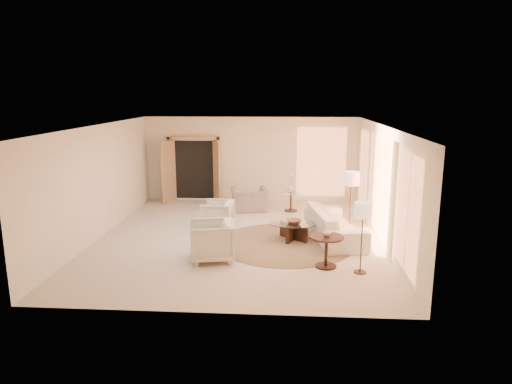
# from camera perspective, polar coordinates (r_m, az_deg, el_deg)

# --- Properties ---
(room) EXTENTS (7.04, 8.04, 2.83)m
(room) POSITION_cam_1_polar(r_m,az_deg,el_deg) (11.17, -2.19, 1.08)
(room) COLOR beige
(room) RESTS_ON ground
(windows_right) EXTENTS (0.10, 6.40, 2.40)m
(windows_right) POSITION_cam_1_polar(r_m,az_deg,el_deg) (11.45, 15.31, 0.68)
(windows_right) COLOR #F39561
(windows_right) RESTS_ON room
(window_back_corner) EXTENTS (1.70, 0.10, 2.40)m
(window_back_corner) POSITION_cam_1_polar(r_m,az_deg,el_deg) (15.05, 8.17, 3.72)
(window_back_corner) COLOR #F39561
(window_back_corner) RESTS_ON room
(curtains_right) EXTENTS (0.06, 5.20, 2.60)m
(curtains_right) POSITION_cam_1_polar(r_m,az_deg,el_deg) (12.31, 14.26, 1.31)
(curtains_right) COLOR beige
(curtains_right) RESTS_ON room
(french_doors) EXTENTS (1.95, 0.66, 2.16)m
(french_doors) POSITION_cam_1_polar(r_m,az_deg,el_deg) (15.23, -7.80, 2.75)
(french_doors) COLOR tan
(french_doors) RESTS_ON room
(area_rug) EXTENTS (4.32, 4.32, 0.01)m
(area_rug) POSITION_cam_1_polar(r_m,az_deg,el_deg) (11.14, 3.63, -6.37)
(area_rug) COLOR #443421
(area_rug) RESTS_ON room
(sofa) EXTENTS (1.42, 2.68, 0.74)m
(sofa) POSITION_cam_1_polar(r_m,az_deg,el_deg) (11.53, 9.76, -3.97)
(sofa) COLOR silver
(sofa) RESTS_ON room
(armchair_left) EXTENTS (0.80, 0.84, 0.81)m
(armchair_left) POSITION_cam_1_polar(r_m,az_deg,el_deg) (12.32, -4.83, -2.62)
(armchair_left) COLOR silver
(armchair_left) RESTS_ON room
(armchair_right) EXTENTS (1.02, 1.06, 0.94)m
(armchair_right) POSITION_cam_1_polar(r_m,az_deg,el_deg) (9.99, -5.57, -5.85)
(armchair_right) COLOR silver
(armchair_right) RESTS_ON room
(accent_chair) EXTENTS (1.19, 0.89, 0.94)m
(accent_chair) POSITION_cam_1_polar(r_m,az_deg,el_deg) (14.00, -0.82, -0.48)
(accent_chair) COLOR gray
(accent_chair) RESTS_ON room
(coffee_table) EXTENTS (1.37, 1.37, 0.42)m
(coffee_table) POSITION_cam_1_polar(r_m,az_deg,el_deg) (11.34, 4.72, -4.69)
(coffee_table) COLOR black
(coffee_table) RESTS_ON room
(end_table) EXTENTS (0.71, 0.71, 0.67)m
(end_table) POSITION_cam_1_polar(r_m,az_deg,el_deg) (9.65, 8.80, -6.68)
(end_table) COLOR black
(end_table) RESTS_ON room
(side_table) EXTENTS (0.51, 0.51, 0.60)m
(side_table) POSITION_cam_1_polar(r_m,az_deg,el_deg) (14.02, 4.38, -0.95)
(side_table) COLOR #30241A
(side_table) RESTS_ON room
(floor_lamp_near) EXTENTS (0.40, 0.40, 1.65)m
(floor_lamp_near) POSITION_cam_1_polar(r_m,az_deg,el_deg) (11.63, 11.82, 1.31)
(floor_lamp_near) COLOR #30241A
(floor_lamp_near) RESTS_ON room
(floor_lamp_far) EXTENTS (0.36, 0.36, 1.47)m
(floor_lamp_far) POSITION_cam_1_polar(r_m,az_deg,el_deg) (9.24, 13.23, -2.61)
(floor_lamp_far) COLOR #30241A
(floor_lamp_far) RESTS_ON room
(bowl) EXTENTS (0.46, 0.46, 0.09)m
(bowl) POSITION_cam_1_polar(r_m,az_deg,el_deg) (11.28, 4.74, -3.70)
(bowl) COLOR brown
(bowl) RESTS_ON coffee_table
(end_vase) EXTENTS (0.21, 0.21, 0.18)m
(end_vase) POSITION_cam_1_polar(r_m,az_deg,el_deg) (9.55, 8.86, -5.01)
(end_vase) COLOR silver
(end_vase) RESTS_ON end_table
(side_vase) EXTENTS (0.28, 0.28, 0.23)m
(side_vase) POSITION_cam_1_polar(r_m,az_deg,el_deg) (13.94, 4.40, 0.44)
(side_vase) COLOR silver
(side_vase) RESTS_ON side_table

